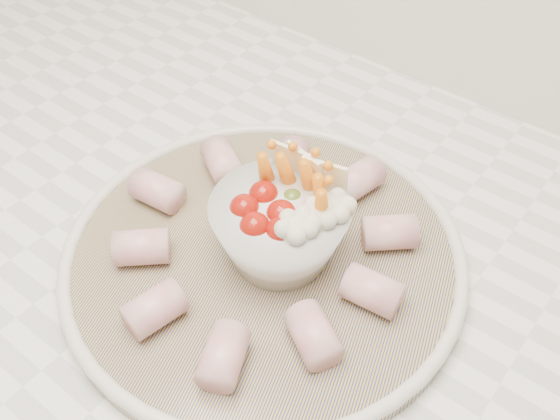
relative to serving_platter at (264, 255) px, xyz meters
The scene contains 3 objects.
serving_platter is the anchor object (origin of this frame).
veggie_bowl 0.05m from the serving_platter, 25.73° to the left, with size 0.12×0.12×0.09m.
cured_meat_rolls 0.02m from the serving_platter, behind, with size 0.27×0.27×0.03m.
Camera 1 is at (0.24, 1.15, 1.35)m, focal length 40.00 mm.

